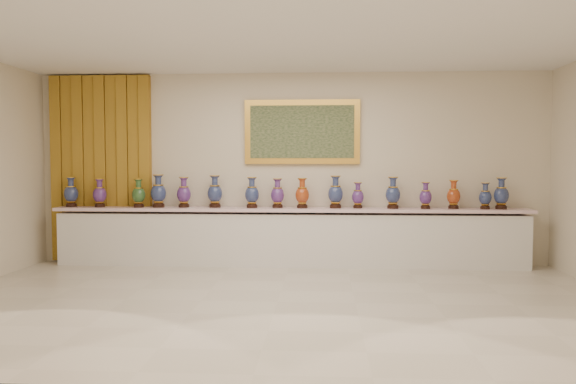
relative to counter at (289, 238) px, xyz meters
name	(u,v)px	position (x,y,z in m)	size (l,w,h in m)	color
ground	(278,302)	(0.00, -2.27, -0.44)	(8.00, 8.00, 0.00)	beige
room	(133,163)	(-2.51, 0.17, 1.16)	(8.00, 8.00, 8.00)	beige
counter	(289,238)	(0.00, 0.00, 0.00)	(7.28, 0.48, 0.90)	white
vase_0	(71,193)	(-3.45, -0.02, 0.67)	(0.27, 0.27, 0.47)	black
vase_1	(100,194)	(-2.98, -0.04, 0.66)	(0.24, 0.24, 0.45)	black
vase_2	(139,195)	(-2.35, -0.06, 0.66)	(0.23, 0.23, 0.45)	black
vase_3	(158,193)	(-2.04, -0.03, 0.69)	(0.29, 0.29, 0.51)	black
vase_4	(184,194)	(-1.65, -0.01, 0.67)	(0.29, 0.29, 0.47)	black
vase_5	(215,193)	(-1.16, 0.01, 0.69)	(0.28, 0.28, 0.50)	black
vase_6	(252,194)	(-0.58, -0.02, 0.68)	(0.25, 0.25, 0.47)	black
vase_7	(278,195)	(-0.18, 0.00, 0.67)	(0.23, 0.23, 0.45)	black
vase_8	(302,195)	(0.20, -0.02, 0.67)	(0.24, 0.24, 0.46)	black
vase_9	(336,194)	(0.71, 0.00, 0.69)	(0.30, 0.30, 0.50)	black
vase_10	(358,197)	(1.05, 0.01, 0.64)	(0.23, 0.23, 0.40)	black
vase_11	(393,194)	(1.58, -0.03, 0.68)	(0.29, 0.29, 0.48)	black
vase_12	(426,197)	(2.06, -0.04, 0.64)	(0.25, 0.25, 0.40)	black
vase_13	(454,196)	(2.49, -0.01, 0.66)	(0.24, 0.24, 0.44)	black
vase_14	(485,197)	(2.95, -0.04, 0.64)	(0.22, 0.22, 0.40)	black
vase_15	(501,195)	(3.18, -0.05, 0.68)	(0.28, 0.28, 0.47)	black
label_card	(191,208)	(-1.51, -0.14, 0.47)	(0.10, 0.06, 0.00)	white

